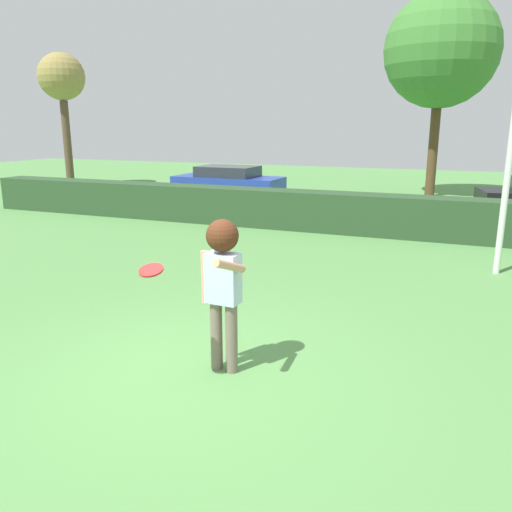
# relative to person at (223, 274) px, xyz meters

# --- Properties ---
(ground_plane) EXTENTS (60.00, 60.00, 0.00)m
(ground_plane) POSITION_rel_person_xyz_m (-0.37, -0.25, -1.18)
(ground_plane) COLOR #57904A
(person) EXTENTS (0.56, 0.79, 1.80)m
(person) POSITION_rel_person_xyz_m (0.00, 0.00, 0.00)
(person) COLOR #78665B
(person) RESTS_ON ground
(frisbee) EXTENTS (0.26, 0.25, 0.09)m
(frisbee) POSITION_rel_person_xyz_m (-0.45, -0.73, 0.20)
(frisbee) COLOR red
(hedge_row) EXTENTS (23.54, 0.90, 1.05)m
(hedge_row) POSITION_rel_person_xyz_m (-0.37, 8.46, -0.65)
(hedge_row) COLOR #2A4829
(hedge_row) RESTS_ON ground
(parked_car_blue) EXTENTS (4.25, 1.91, 1.25)m
(parked_car_blue) POSITION_rel_person_xyz_m (-6.05, 13.18, -0.49)
(parked_car_blue) COLOR #263FA5
(parked_car_blue) RESTS_ON ground
(willow_tree) EXTENTS (4.27, 4.27, 7.65)m
(willow_tree) POSITION_rel_person_xyz_m (1.19, 16.74, 4.31)
(willow_tree) COLOR brown
(willow_tree) RESTS_ON ground
(bare_elm_tree) EXTENTS (2.04, 2.04, 5.88)m
(bare_elm_tree) POSITION_rel_person_xyz_m (-14.51, 14.07, 3.52)
(bare_elm_tree) COLOR brown
(bare_elm_tree) RESTS_ON ground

